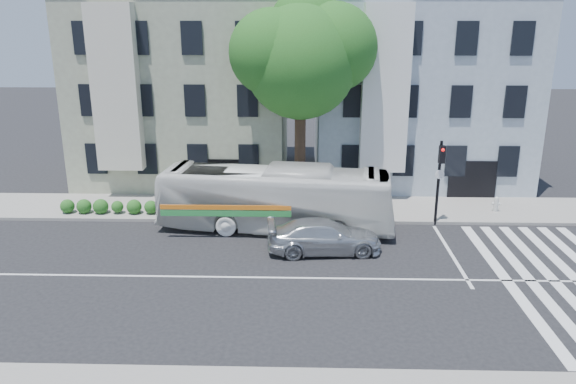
{
  "coord_description": "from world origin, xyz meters",
  "views": [
    {
      "loc": [
        0.16,
        -19.68,
        9.66
      ],
      "look_at": [
        -0.48,
        3.46,
        2.4
      ],
      "focal_mm": 35.0,
      "sensor_mm": 36.0,
      "label": 1
    }
  ],
  "objects_px": {
    "bus": "(276,198)",
    "traffic_signal": "(440,172)",
    "fire_hydrant": "(496,204)",
    "sedan": "(324,236)"
  },
  "relations": [
    {
      "from": "bus",
      "to": "fire_hydrant",
      "type": "distance_m",
      "value": 11.44
    },
    {
      "from": "bus",
      "to": "traffic_signal",
      "type": "distance_m",
      "value": 7.83
    },
    {
      "from": "bus",
      "to": "fire_hydrant",
      "type": "relative_size",
      "value": 14.3
    },
    {
      "from": "sedan",
      "to": "traffic_signal",
      "type": "distance_m",
      "value": 6.73
    },
    {
      "from": "bus",
      "to": "sedan",
      "type": "relative_size",
      "value": 2.27
    },
    {
      "from": "sedan",
      "to": "fire_hydrant",
      "type": "relative_size",
      "value": 6.31
    },
    {
      "from": "traffic_signal",
      "to": "fire_hydrant",
      "type": "distance_m",
      "value": 4.39
    },
    {
      "from": "bus",
      "to": "fire_hydrant",
      "type": "xyz_separation_m",
      "value": [
        11.13,
        2.48,
        -0.99
      ]
    },
    {
      "from": "bus",
      "to": "fire_hydrant",
      "type": "height_order",
      "value": "bus"
    },
    {
      "from": "traffic_signal",
      "to": "bus",
      "type": "bearing_deg",
      "value": 177.79
    }
  ]
}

